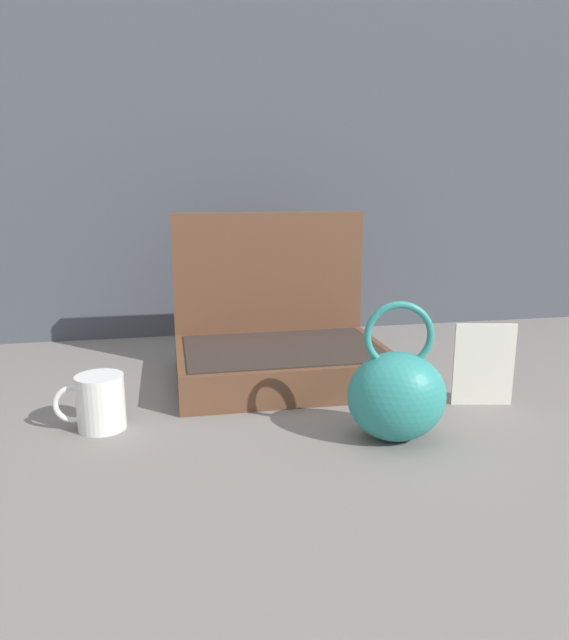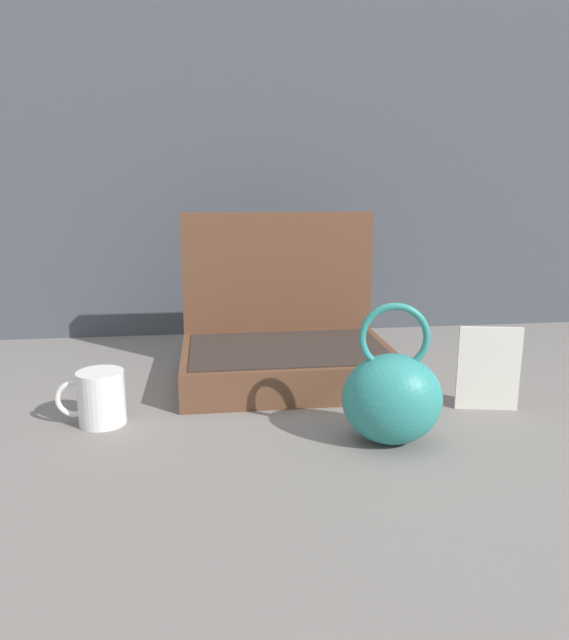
# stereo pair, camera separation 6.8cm
# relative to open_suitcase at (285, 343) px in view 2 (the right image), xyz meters

# --- Properties ---
(ground_plane) EXTENTS (6.00, 6.00, 0.00)m
(ground_plane) POSITION_rel_open_suitcase_xyz_m (-0.05, -0.16, -0.07)
(ground_plane) COLOR slate
(back_wall) EXTENTS (3.20, 0.06, 1.40)m
(back_wall) POSITION_rel_open_suitcase_xyz_m (-0.05, 0.42, 0.63)
(back_wall) COLOR #474C54
(back_wall) RESTS_ON ground_plane
(open_suitcase) EXTENTS (0.42, 0.32, 0.34)m
(open_suitcase) POSITION_rel_open_suitcase_xyz_m (0.00, 0.00, 0.00)
(open_suitcase) COLOR brown
(open_suitcase) RESTS_ON ground_plane
(teal_pouch_handbag) EXTENTS (0.18, 0.15, 0.22)m
(teal_pouch_handbag) POSITION_rel_open_suitcase_xyz_m (0.12, -0.35, 0.00)
(teal_pouch_handbag) COLOR teal
(teal_pouch_handbag) RESTS_ON ground_plane
(coffee_mug) EXTENTS (0.11, 0.08, 0.09)m
(coffee_mug) POSITION_rel_open_suitcase_xyz_m (-0.34, -0.21, -0.03)
(coffee_mug) COLOR white
(coffee_mug) RESTS_ON ground_plane
(info_card_left) EXTENTS (0.11, 0.03, 0.15)m
(info_card_left) POSITION_rel_open_suitcase_xyz_m (0.34, -0.23, 0.00)
(info_card_left) COLOR white
(info_card_left) RESTS_ON ground_plane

